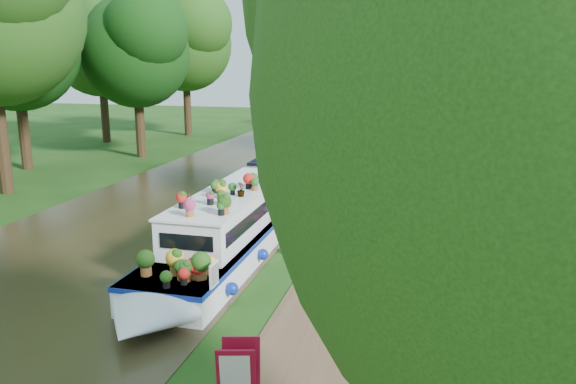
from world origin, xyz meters
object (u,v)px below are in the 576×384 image
at_px(plant_boat, 235,223).
at_px(pedestrian_pink, 396,136).
at_px(sandwich_board, 238,375).
at_px(second_boat, 353,139).

bearing_deg(plant_boat, pedestrian_pink, 81.18).
distance_m(plant_boat, sandwich_board, 7.84).
xyz_separation_m(plant_boat, sandwich_board, (2.70, -7.35, -0.35)).
bearing_deg(pedestrian_pink, sandwich_board, -106.15).
bearing_deg(plant_boat, second_boat, 88.67).
distance_m(second_boat, pedestrian_pink, 2.84).
bearing_deg(pedestrian_pink, second_boat, 163.46).
xyz_separation_m(plant_boat, pedestrian_pink, (3.33, 21.46, 0.00)).
relative_size(plant_boat, sandwich_board, 12.89).
relative_size(sandwich_board, pedestrian_pink, 0.63).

